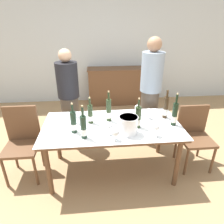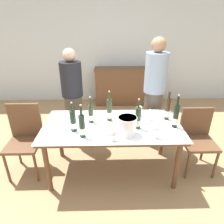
{
  "view_description": "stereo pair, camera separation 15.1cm",
  "coord_description": "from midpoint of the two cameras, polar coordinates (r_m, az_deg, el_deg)",
  "views": [
    {
      "loc": [
        -0.2,
        -2.19,
        1.95
      ],
      "look_at": [
        0.0,
        0.0,
        0.91
      ],
      "focal_mm": 32.0,
      "sensor_mm": 36.0,
      "label": 1
    },
    {
      "loc": [
        -0.05,
        -2.2,
        1.95
      ],
      "look_at": [
        0.0,
        0.0,
        0.91
      ],
      "focal_mm": 32.0,
      "sensor_mm": 36.0,
      "label": 2
    }
  ],
  "objects": [
    {
      "name": "ground_plane",
      "position": [
        2.94,
        1.53,
        -16.18
      ],
      "size": [
        12.0,
        12.0,
        0.0
      ],
      "primitive_type": "plane",
      "color": "#A37F56"
    },
    {
      "name": "back_wall",
      "position": [
        4.97,
        0.1,
        19.05
      ],
      "size": [
        8.0,
        0.1,
        2.8
      ],
      "color": "silver",
      "rests_on": "ground_plane"
    },
    {
      "name": "sideboard_cabinet",
      "position": [
        4.92,
        5.09,
        7.39
      ],
      "size": [
        1.54,
        0.46,
        0.87
      ],
      "color": "brown",
      "rests_on": "ground_plane"
    },
    {
      "name": "dining_table",
      "position": [
        2.55,
        1.7,
        -5.12
      ],
      "size": [
        1.73,
        0.88,
        0.73
      ],
      "color": "brown",
      "rests_on": "ground_plane"
    },
    {
      "name": "ice_bucket",
      "position": [
        2.29,
        6.26,
        -3.78
      ],
      "size": [
        0.22,
        0.22,
        0.21
      ],
      "color": "white",
      "rests_on": "dining_table"
    },
    {
      "name": "wine_bottle_0",
      "position": [
        2.42,
        9.16,
        -1.91
      ],
      "size": [
        0.07,
        0.07,
        0.38
      ],
      "color": "#28381E",
      "rests_on": "dining_table"
    },
    {
      "name": "wine_bottle_1",
      "position": [
        2.56,
        0.93,
        0.37
      ],
      "size": [
        0.07,
        0.07,
        0.41
      ],
      "color": "#28381E",
      "rests_on": "dining_table"
    },
    {
      "name": "wine_bottle_2",
      "position": [
        2.54,
        -4.39,
        -0.52
      ],
      "size": [
        0.07,
        0.07,
        0.35
      ],
      "color": "#28381E",
      "rests_on": "dining_table"
    },
    {
      "name": "wine_bottle_3",
      "position": [
        2.23,
        -6.63,
        -4.13
      ],
      "size": [
        0.07,
        0.07,
        0.4
      ],
      "color": "#1E3323",
      "rests_on": "dining_table"
    },
    {
      "name": "wine_bottle_4",
      "position": [
        2.36,
        -9.26,
        -2.69
      ],
      "size": [
        0.07,
        0.07,
        0.37
      ],
      "color": "#1E3323",
      "rests_on": "dining_table"
    },
    {
      "name": "wine_bottle_5",
      "position": [
        2.55,
        19.36,
        -1.23
      ],
      "size": [
        0.07,
        0.07,
        0.42
      ],
      "color": "black",
      "rests_on": "dining_table"
    },
    {
      "name": "wine_bottle_6",
      "position": [
        2.71,
        17.12,
        0.72
      ],
      "size": [
        0.07,
        0.07,
        0.39
      ],
      "color": "#332314",
      "rests_on": "dining_table"
    },
    {
      "name": "wine_glass_0",
      "position": [
        2.54,
        -7.52,
        -1.2
      ],
      "size": [
        0.08,
        0.08,
        0.14
      ],
      "color": "white",
      "rests_on": "dining_table"
    },
    {
      "name": "wine_glass_1",
      "position": [
        2.28,
        14.15,
        -4.87
      ],
      "size": [
        0.07,
        0.07,
        0.15
      ],
      "color": "white",
      "rests_on": "dining_table"
    },
    {
      "name": "wine_glass_2",
      "position": [
        2.28,
        0.82,
        -4.12
      ],
      "size": [
        0.08,
        0.08,
        0.15
      ],
      "color": "white",
      "rests_on": "dining_table"
    },
    {
      "name": "wine_glass_3",
      "position": [
        2.66,
        12.43,
        -0.14
      ],
      "size": [
        0.07,
        0.07,
        0.15
      ],
      "color": "white",
      "rests_on": "dining_table"
    },
    {
      "name": "wine_glass_4",
      "position": [
        2.17,
        2.38,
        -6.08
      ],
      "size": [
        0.09,
        0.09,
        0.14
      ],
      "color": "white",
      "rests_on": "dining_table"
    },
    {
      "name": "wine_glass_5",
      "position": [
        2.75,
        9.37,
        0.91
      ],
      "size": [
        0.08,
        0.08,
        0.15
      ],
      "color": "white",
      "rests_on": "dining_table"
    },
    {
      "name": "chair_right_end",
      "position": [
        2.99,
        24.48,
        -6.13
      ],
      "size": [
        0.42,
        0.42,
        0.86
      ],
      "color": "brown",
      "rests_on": "ground_plane"
    },
    {
      "name": "chair_left_end",
      "position": [
        2.88,
        -22.31,
        -6.1
      ],
      "size": [
        0.42,
        0.42,
        0.95
      ],
      "color": "brown",
      "rests_on": "ground_plane"
    },
    {
      "name": "person_host",
      "position": [
        3.24,
        -9.78,
        3.74
      ],
      "size": [
        0.33,
        0.33,
        1.55
      ],
      "color": "#51473D",
      "rests_on": "ground_plane"
    },
    {
      "name": "person_guest_left",
      "position": [
        3.19,
        13.23,
        4.77
      ],
      "size": [
        0.33,
        0.33,
        1.72
      ],
      "color": "#51473D",
      "rests_on": "ground_plane"
    }
  ]
}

